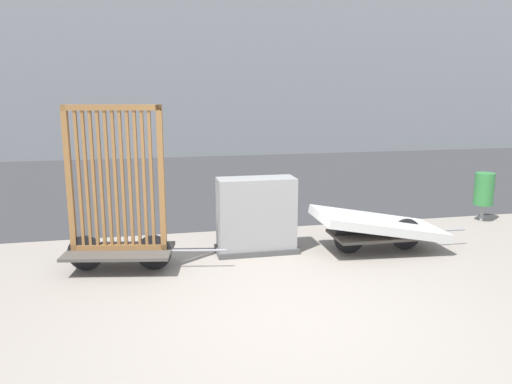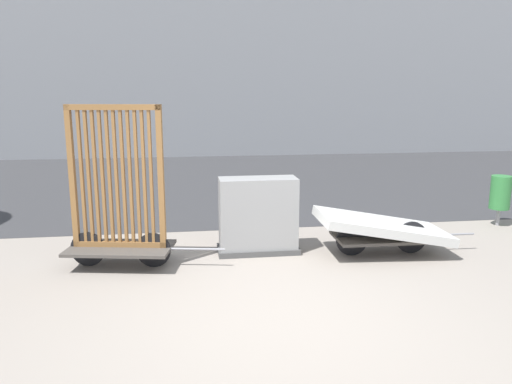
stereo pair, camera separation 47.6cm
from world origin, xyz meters
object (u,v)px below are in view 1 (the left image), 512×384
Objects in this scene: bike_cart_with_bedframe at (118,213)px; trash_bin at (484,189)px; bike_cart_with_mattress at (379,226)px; utility_cabinet at (256,218)px.

bike_cart_with_bedframe reaches higher than trash_bin.
bike_cart_with_mattress is 2.66× the size of trash_bin.
trash_bin is (4.25, 0.84, 0.07)m from utility_cabinet.
utility_cabinet is at bearing 20.71° from bike_cart_with_bedframe.
bike_cart_with_bedframe reaches higher than bike_cart_with_mattress.
trash_bin is at bearing 21.41° from bike_cart_with_bedframe.
bike_cart_with_mattress is at bearing -155.26° from trash_bin.
utility_cabinet reaches higher than bike_cart_with_mattress.
trash_bin is at bearing 11.18° from utility_cabinet.
bike_cart_with_mattress is 2.80m from trash_bin.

